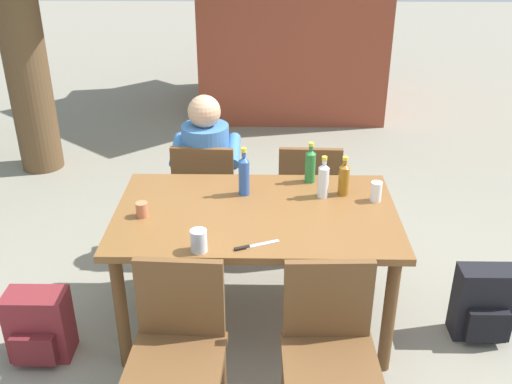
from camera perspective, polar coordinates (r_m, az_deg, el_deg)
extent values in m
plane|color=gray|center=(3.75, 0.00, -12.15)|extent=(24.00, 24.00, 0.00)
cube|color=brown|center=(3.33, 0.00, -2.15)|extent=(1.58, 0.96, 0.04)
cylinder|color=brown|center=(3.30, -12.82, -11.22)|extent=(0.07, 0.07, 0.73)
cylinder|color=brown|center=(3.28, 12.67, -11.48)|extent=(0.07, 0.07, 0.73)
cylinder|color=brown|center=(3.94, -10.32, -4.07)|extent=(0.07, 0.07, 0.73)
cylinder|color=brown|center=(3.93, 10.56, -4.24)|extent=(0.07, 0.07, 0.73)
cube|color=brown|center=(4.26, -4.60, -0.19)|extent=(0.47, 0.47, 0.04)
cube|color=brown|center=(3.98, -5.15, 1.45)|extent=(0.42, 0.07, 0.42)
cylinder|color=brown|center=(4.51, -1.75, -1.73)|extent=(0.04, 0.04, 0.41)
cylinder|color=brown|center=(4.56, -6.50, -1.54)|extent=(0.04, 0.04, 0.41)
cylinder|color=brown|center=(4.18, -2.30, -4.22)|extent=(0.04, 0.04, 0.41)
cylinder|color=brown|center=(4.24, -7.42, -3.98)|extent=(0.04, 0.04, 0.41)
cube|color=brown|center=(2.84, 7.22, -16.34)|extent=(0.45, 0.45, 0.04)
cube|color=brown|center=(2.84, 6.96, -10.19)|extent=(0.42, 0.05, 0.42)
cylinder|color=brown|center=(3.11, 2.87, -17.09)|extent=(0.04, 0.04, 0.41)
cylinder|color=brown|center=(3.15, 10.08, -16.79)|extent=(0.04, 0.04, 0.41)
cube|color=brown|center=(2.85, -7.78, -16.15)|extent=(0.46, 0.46, 0.04)
cube|color=brown|center=(2.85, -7.32, -10.04)|extent=(0.42, 0.06, 0.42)
cylinder|color=brown|center=(3.17, -10.37, -16.51)|extent=(0.04, 0.04, 0.41)
cylinder|color=brown|center=(3.11, -3.25, -17.06)|extent=(0.04, 0.04, 0.41)
cube|color=brown|center=(4.25, 5.00, -0.27)|extent=(0.46, 0.46, 0.04)
cube|color=brown|center=(3.97, 5.20, 1.37)|extent=(0.42, 0.06, 0.42)
cylinder|color=brown|center=(4.54, 7.23, -1.76)|extent=(0.04, 0.04, 0.41)
cylinder|color=brown|center=(4.52, 2.42, -1.65)|extent=(0.04, 0.04, 0.41)
cylinder|color=brown|center=(4.21, 7.53, -4.24)|extent=(0.04, 0.04, 0.41)
cylinder|color=brown|center=(4.19, 2.34, -4.13)|extent=(0.04, 0.04, 0.41)
cylinder|color=#3D70B2|center=(4.09, -4.81, 2.98)|extent=(0.32, 0.32, 0.52)
sphere|color=tan|center=(3.96, -5.01, 7.73)|extent=(0.22, 0.22, 0.22)
cylinder|color=#383847|center=(4.38, -3.27, 0.92)|extent=(0.14, 0.40, 0.14)
cylinder|color=#383847|center=(4.66, -3.03, -0.49)|extent=(0.11, 0.11, 0.45)
cylinder|color=#3D70B2|center=(4.05, -2.18, 3.98)|extent=(0.09, 0.31, 0.16)
cylinder|color=#383847|center=(4.39, -5.61, 0.94)|extent=(0.14, 0.40, 0.14)
cylinder|color=#383847|center=(4.67, -5.23, -0.47)|extent=(0.11, 0.11, 0.45)
cylinder|color=#3D70B2|center=(4.09, -7.49, 3.98)|extent=(0.09, 0.31, 0.16)
cylinder|color=#287A38|center=(3.64, 5.23, 2.34)|extent=(0.06, 0.06, 0.19)
cone|color=#287A38|center=(3.60, 5.30, 3.87)|extent=(0.06, 0.06, 0.03)
cylinder|color=#287A38|center=(3.59, 5.32, 4.25)|extent=(0.03, 0.03, 0.03)
cylinder|color=yellow|center=(3.58, 5.34, 4.59)|extent=(0.03, 0.03, 0.02)
cylinder|color=#996019|center=(3.51, 8.43, 1.05)|extent=(0.06, 0.06, 0.17)
cone|color=#996019|center=(3.46, 8.54, 2.52)|extent=(0.06, 0.06, 0.02)
cylinder|color=#996019|center=(3.46, 8.57, 2.89)|extent=(0.03, 0.03, 0.02)
cylinder|color=yellow|center=(3.45, 8.59, 3.22)|extent=(0.03, 0.03, 0.02)
cylinder|color=#2D56A3|center=(3.46, -1.16, 1.37)|extent=(0.06, 0.06, 0.21)
cone|color=#2D56A3|center=(3.41, -1.18, 3.20)|extent=(0.06, 0.06, 0.03)
cylinder|color=#2D56A3|center=(3.40, -1.18, 3.65)|extent=(0.03, 0.03, 0.03)
cylinder|color=yellow|center=(3.39, -1.18, 4.06)|extent=(0.03, 0.03, 0.02)
cylinder|color=white|center=(3.46, 6.48, 0.93)|extent=(0.06, 0.06, 0.18)
cone|color=white|center=(3.42, 6.57, 2.50)|extent=(0.06, 0.06, 0.03)
cylinder|color=white|center=(3.41, 6.59, 2.90)|extent=(0.03, 0.03, 0.03)
cylinder|color=yellow|center=(3.40, 6.61, 3.25)|extent=(0.03, 0.03, 0.02)
cylinder|color=silver|center=(2.95, -5.52, -4.69)|extent=(0.08, 0.08, 0.12)
cylinder|color=white|center=(3.48, 11.48, 0.04)|extent=(0.06, 0.06, 0.12)
cylinder|color=#BC6B47|center=(3.31, -10.91, -1.67)|extent=(0.07, 0.07, 0.08)
cube|color=silver|center=(3.02, 0.62, -5.04)|extent=(0.17, 0.09, 0.01)
cube|color=black|center=(2.98, -1.34, -5.40)|extent=(0.08, 0.05, 0.01)
cube|color=black|center=(3.75, 20.99, -9.86)|extent=(0.33, 0.17, 0.46)
cube|color=black|center=(3.72, 21.32, -11.91)|extent=(0.23, 0.06, 0.20)
cube|color=maroon|center=(3.60, -20.09, -11.86)|extent=(0.34, 0.19, 0.41)
cube|color=maroon|center=(3.56, -20.57, -14.05)|extent=(0.24, 0.06, 0.18)
cylinder|color=brown|center=(5.71, -21.75, 14.18)|extent=(0.38, 0.38, 2.57)
cube|color=brown|center=(7.24, 3.47, 17.57)|extent=(2.07, 1.72, 2.39)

